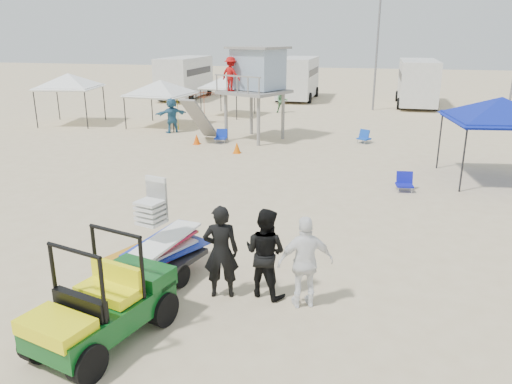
% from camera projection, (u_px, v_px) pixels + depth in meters
% --- Properties ---
extents(ground, '(140.00, 140.00, 0.00)m').
position_uv_depth(ground, '(198.00, 293.00, 10.32)').
color(ground, beige).
rests_on(ground, ground).
extents(utility_cart, '(1.85, 2.73, 1.90)m').
position_uv_depth(utility_cart, '(99.00, 297.00, 8.43)').
color(utility_cart, '#0B4917').
rests_on(utility_cart, ground).
extents(surf_trailer, '(1.72, 2.50, 2.02)m').
position_uv_depth(surf_trailer, '(157.00, 245.00, 10.60)').
color(surf_trailer, black).
rests_on(surf_trailer, ground).
extents(man_left, '(0.81, 0.63, 1.95)m').
position_uv_depth(man_left, '(221.00, 252.00, 9.94)').
color(man_left, black).
rests_on(man_left, ground).
extents(man_mid, '(1.08, 0.95, 1.87)m').
position_uv_depth(man_mid, '(265.00, 253.00, 9.99)').
color(man_mid, black).
rests_on(man_mid, ground).
extents(man_right, '(1.18, 0.83, 1.86)m').
position_uv_depth(man_right, '(305.00, 262.00, 9.57)').
color(man_right, white).
rests_on(man_right, ground).
extents(lifeguard_tower, '(3.63, 3.63, 4.40)m').
position_uv_depth(lifeguard_tower, '(254.00, 73.00, 24.22)').
color(lifeguard_tower, gray).
rests_on(lifeguard_tower, ground).
extents(canopy_blue, '(3.67, 3.67, 3.41)m').
position_uv_depth(canopy_blue, '(502.00, 101.00, 17.33)').
color(canopy_blue, black).
rests_on(canopy_blue, ground).
extents(canopy_white_a, '(3.35, 3.35, 3.01)m').
position_uv_depth(canopy_white_a, '(160.00, 83.00, 27.92)').
color(canopy_white_a, black).
rests_on(canopy_white_a, ground).
extents(canopy_white_b, '(3.54, 3.54, 3.32)m').
position_uv_depth(canopy_white_b, '(68.00, 76.00, 28.52)').
color(canopy_white_b, black).
rests_on(canopy_white_b, ground).
extents(canopy_white_c, '(3.22, 3.22, 2.99)m').
position_uv_depth(canopy_white_c, '(228.00, 77.00, 31.64)').
color(canopy_white_c, black).
rests_on(canopy_white_c, ground).
extents(umbrella_a, '(2.40, 2.43, 1.95)m').
position_uv_depth(umbrella_a, '(204.00, 107.00, 29.11)').
color(umbrella_a, '#AE3412').
rests_on(umbrella_a, ground).
extents(umbrella_b, '(2.70, 2.69, 1.74)m').
position_uv_depth(umbrella_b, '(178.00, 114.00, 27.31)').
color(umbrella_b, yellow).
rests_on(umbrella_b, ground).
extents(cone_near, '(0.34, 0.34, 0.50)m').
position_uv_depth(cone_near, '(237.00, 148.00, 22.18)').
color(cone_near, orange).
rests_on(cone_near, ground).
extents(cone_far, '(0.34, 0.34, 0.50)m').
position_uv_depth(cone_far, '(197.00, 139.00, 23.95)').
color(cone_far, '#EF5507').
rests_on(cone_far, ground).
extents(beach_chair_a, '(0.60, 0.65, 0.64)m').
position_uv_depth(beach_chair_a, '(221.00, 136.00, 24.38)').
color(beach_chair_a, '#102DAF').
rests_on(beach_chair_a, ground).
extents(beach_chair_b, '(0.61, 0.65, 0.64)m').
position_uv_depth(beach_chair_b, '(404.00, 182.00, 16.91)').
color(beach_chair_b, '#0F14A7').
rests_on(beach_chair_b, ground).
extents(beach_chair_c, '(0.73, 0.82, 0.64)m').
position_uv_depth(beach_chair_c, '(364.00, 136.00, 24.27)').
color(beach_chair_c, '#1144B9').
rests_on(beach_chair_c, ground).
extents(rv_far_left, '(2.64, 6.80, 3.25)m').
position_uv_depth(rv_far_left, '(185.00, 76.00, 40.22)').
color(rv_far_left, silver).
rests_on(rv_far_left, ground).
extents(rv_mid_left, '(2.65, 6.50, 3.25)m').
position_uv_depth(rv_mid_left, '(298.00, 76.00, 39.58)').
color(rv_mid_left, silver).
rests_on(rv_mid_left, ground).
extents(rv_mid_right, '(2.64, 7.00, 3.25)m').
position_uv_depth(rv_mid_right, '(417.00, 81.00, 36.16)').
color(rv_mid_right, silver).
rests_on(rv_mid_right, ground).
extents(light_pole_left, '(0.14, 0.14, 8.00)m').
position_uv_depth(light_pole_left, '(377.00, 50.00, 33.40)').
color(light_pole_left, slate).
rests_on(light_pole_left, ground).
extents(distant_beachgoers, '(5.68, 9.28, 1.86)m').
position_uv_depth(distant_beachgoers, '(210.00, 110.00, 28.54)').
color(distant_beachgoers, teal).
rests_on(distant_beachgoers, ground).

